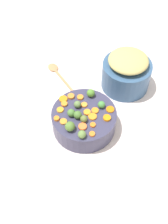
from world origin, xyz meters
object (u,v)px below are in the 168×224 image
object	(u,v)px
metal_pot	(126,75)
casserole_dish	(165,203)
serving_bowl_carrots	(84,120)
wooden_spoon	(57,73)

from	to	relation	value
metal_pot	casserole_dish	world-z (taller)	metal_pot
serving_bowl_carrots	wooden_spoon	world-z (taller)	serving_bowl_carrots
wooden_spoon	casserole_dish	size ratio (longest dim) A/B	1.33
serving_bowl_carrots	wooden_spoon	bearing A→B (deg)	-70.94
metal_pot	serving_bowl_carrots	bearing A→B (deg)	48.00
metal_pot	casserole_dish	xyz separation A→B (m)	(-0.05, 0.66, -0.03)
serving_bowl_carrots	wooden_spoon	size ratio (longest dim) A/B	1.07
metal_pot	wooden_spoon	bearing A→B (deg)	-16.73
wooden_spoon	casserole_dish	xyz separation A→B (m)	(-0.41, 0.77, 0.04)
serving_bowl_carrots	casserole_dish	world-z (taller)	serving_bowl_carrots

